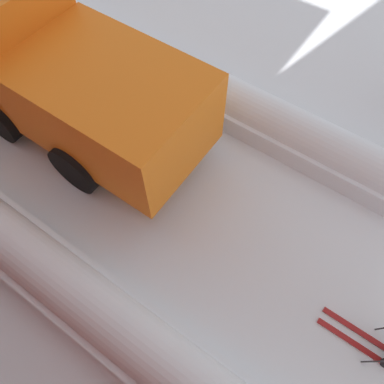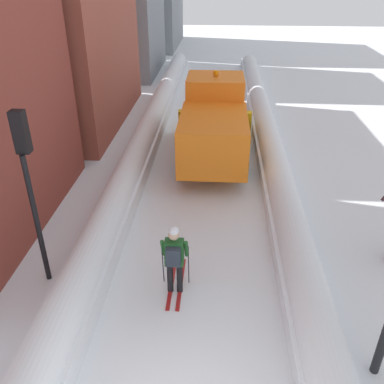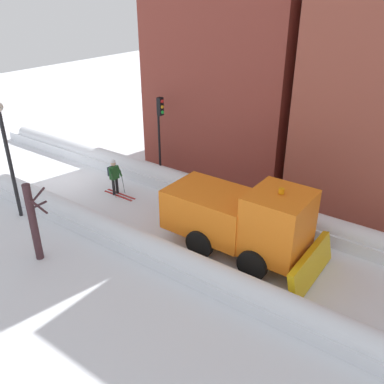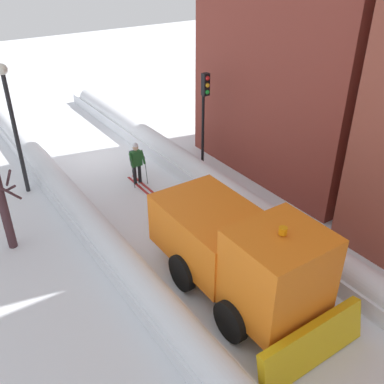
% 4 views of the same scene
% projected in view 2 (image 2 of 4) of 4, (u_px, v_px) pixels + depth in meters
% --- Properties ---
extents(ground_plane, '(80.00, 80.00, 0.00)m').
position_uv_depth(ground_plane, '(204.00, 168.00, 15.36)').
color(ground_plane, white).
extents(snowbank_left, '(1.10, 36.00, 0.98)m').
position_uv_depth(snowbank_left, '(137.00, 156.00, 15.30)').
color(snowbank_left, white).
rests_on(snowbank_left, ground).
extents(snowbank_right, '(1.10, 36.00, 0.90)m').
position_uv_depth(snowbank_right, '(274.00, 161.00, 15.03)').
color(snowbank_right, white).
rests_on(snowbank_right, ground).
extents(plow_truck, '(3.20, 5.98, 3.12)m').
position_uv_depth(plow_truck, '(214.00, 123.00, 15.30)').
color(plow_truck, orange).
rests_on(plow_truck, ground).
extents(skier, '(0.62, 1.80, 1.81)m').
position_uv_depth(skier, '(174.00, 257.00, 9.13)').
color(skier, black).
rests_on(skier, ground).
extents(traffic_light_pole, '(0.28, 0.42, 4.18)m').
position_uv_depth(traffic_light_pole, '(27.00, 168.00, 8.67)').
color(traffic_light_pole, black).
rests_on(traffic_light_pole, ground).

